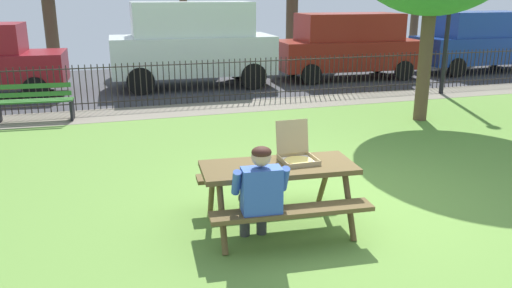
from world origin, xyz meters
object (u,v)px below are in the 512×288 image
adult_at_table (259,192)px  park_bench_left (34,103)px  parked_car_right (348,45)px  picnic_table_foreground (278,179)px  parked_car_center (193,42)px  parked_car_far_right (480,40)px  pizza_box_open (297,153)px

adult_at_table → park_bench_left: 7.56m
adult_at_table → park_bench_left: size_ratio=0.73×
park_bench_left → parked_car_right: (9.19, 3.24, 0.68)m
picnic_table_foreground → park_bench_left: park_bench_left is taller
parked_car_center → parked_car_far_right: 10.24m
parked_car_right → adult_at_table: bearing=-121.7°
park_bench_left → parked_car_center: (4.12, 3.24, 0.89)m
picnic_table_foreground → adult_at_table: adult_at_table is taller
adult_at_table → park_bench_left: bearing=112.5°
picnic_table_foreground → parked_car_right: bearing=58.7°
pizza_box_open → parked_car_center: bearing=86.5°
parked_car_far_right → adult_at_table: bearing=-138.3°
parked_car_right → parked_car_far_right: 5.16m
parked_car_center → parked_car_far_right: bearing=0.0°
park_bench_left → parked_car_right: 9.77m
adult_at_table → park_bench_left: adult_at_table is taller
park_bench_left → parked_car_far_right: size_ratio=0.35×
park_bench_left → parked_car_right: bearing=19.4°
picnic_table_foreground → parked_car_center: parked_car_center is taller
parked_car_right → parked_car_far_right: bearing=0.0°
adult_at_table → parked_car_center: size_ratio=0.25×
adult_at_table → picnic_table_foreground: bearing=50.8°
picnic_table_foreground → parked_car_right: 11.42m
pizza_box_open → parked_car_center: (0.59, 9.66, 0.45)m
adult_at_table → parked_car_center: parked_car_center is taller
pizza_box_open → adult_at_table: 0.88m
picnic_table_foreground → adult_at_table: 0.61m
parked_car_right → parked_car_far_right: same height
picnic_table_foreground → parked_car_center: (0.85, 9.75, 0.71)m
park_bench_left → parked_car_center: 5.32m
picnic_table_foreground → park_bench_left: 7.29m
adult_at_table → parked_car_far_right: parked_car_far_right is taller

